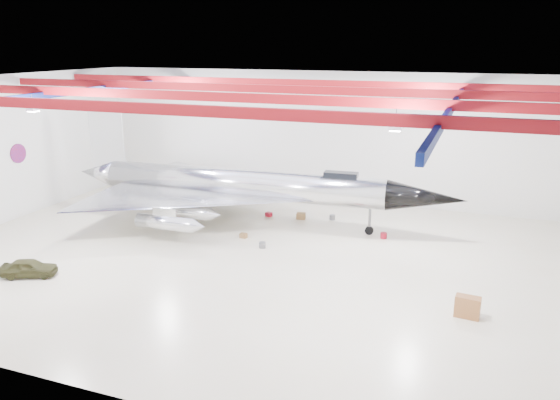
% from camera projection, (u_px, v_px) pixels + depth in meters
% --- Properties ---
extents(floor, '(40.00, 40.00, 0.00)m').
position_uv_depth(floor, '(245.00, 257.00, 35.02)').
color(floor, beige).
rests_on(floor, ground).
extents(wall_back, '(40.00, 0.00, 40.00)m').
position_uv_depth(wall_back, '(314.00, 136.00, 47.01)').
color(wall_back, silver).
rests_on(wall_back, floor).
extents(ceiling, '(40.00, 40.00, 0.00)m').
position_uv_depth(ceiling, '(241.00, 82.00, 31.98)').
color(ceiling, '#0A0F38').
rests_on(ceiling, wall_back).
extents(ceiling_structure, '(39.50, 29.50, 1.08)m').
position_uv_depth(ceiling_structure, '(242.00, 94.00, 32.17)').
color(ceiling_structure, maroon).
rests_on(ceiling_structure, ceiling).
extents(wall_roundel, '(0.10, 1.50, 1.50)m').
position_uv_depth(wall_roundel, '(18.00, 153.00, 42.13)').
color(wall_roundel, '#B21414').
rests_on(wall_roundel, wall_left).
extents(jet_aircraft, '(30.38, 18.34, 8.28)m').
position_uv_depth(jet_aircraft, '(240.00, 188.00, 41.08)').
color(jet_aircraft, silver).
rests_on(jet_aircraft, floor).
extents(jeep, '(3.38, 2.45, 1.07)m').
position_uv_depth(jeep, '(29.00, 268.00, 31.93)').
color(jeep, '#39391C').
rests_on(jeep, floor).
extents(desk, '(1.27, 0.73, 1.11)m').
position_uv_depth(desk, '(467.00, 307.00, 27.14)').
color(desk, brown).
rests_on(desk, floor).
extents(toolbox_red, '(0.57, 0.52, 0.33)m').
position_uv_depth(toolbox_red, '(269.00, 214.00, 43.13)').
color(toolbox_red, maroon).
rests_on(toolbox_red, floor).
extents(engine_drum, '(0.58, 0.58, 0.40)m').
position_uv_depth(engine_drum, '(262.00, 245.00, 36.48)').
color(engine_drum, '#59595B').
rests_on(engine_drum, floor).
extents(parts_bin, '(0.76, 0.65, 0.48)m').
position_uv_depth(parts_bin, '(301.00, 216.00, 42.49)').
color(parts_bin, olive).
rests_on(parts_bin, floor).
extents(crate_small, '(0.41, 0.34, 0.27)m').
position_uv_depth(crate_small, '(176.00, 207.00, 45.30)').
color(crate_small, '#59595B').
rests_on(crate_small, floor).
extents(tool_chest, '(0.54, 0.54, 0.41)m').
position_uv_depth(tool_chest, '(384.00, 236.00, 38.26)').
color(tool_chest, maroon).
rests_on(tool_chest, floor).
extents(oil_barrel, '(0.51, 0.42, 0.33)m').
position_uv_depth(oil_barrel, '(243.00, 236.00, 38.37)').
color(oil_barrel, olive).
rests_on(oil_barrel, floor).
extents(spares_box, '(0.52, 0.52, 0.40)m').
position_uv_depth(spares_box, '(332.00, 217.00, 42.31)').
color(spares_box, '#59595B').
rests_on(spares_box, floor).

